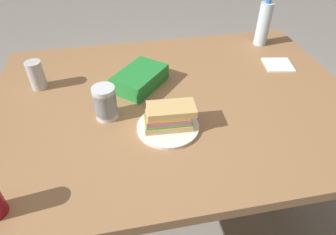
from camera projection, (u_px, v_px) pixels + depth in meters
name	position (u px, v px, depth m)	size (l,w,h in m)	color
ground_plane	(173.00, 205.00, 1.71)	(8.00, 8.00, 0.00)	gray
dining_table	(175.00, 115.00, 1.28)	(1.49, 1.09, 0.76)	#9E7047
paper_plate	(168.00, 127.00, 1.07)	(0.23, 0.23, 0.01)	white
sandwich	(169.00, 116.00, 1.05)	(0.19, 0.11, 0.08)	#DBB26B
chip_bag	(140.00, 79.00, 1.27)	(0.23, 0.15, 0.07)	#268C38
water_bottle_tall	(264.00, 24.00, 1.53)	(0.07, 0.07, 0.23)	silver
plastic_cup_stack	(105.00, 103.00, 1.09)	(0.08, 0.08, 0.13)	silver
soda_can_silver	(36.00, 75.00, 1.24)	(0.07, 0.07, 0.12)	silver
paper_napkin	(278.00, 65.00, 1.42)	(0.13, 0.13, 0.01)	white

